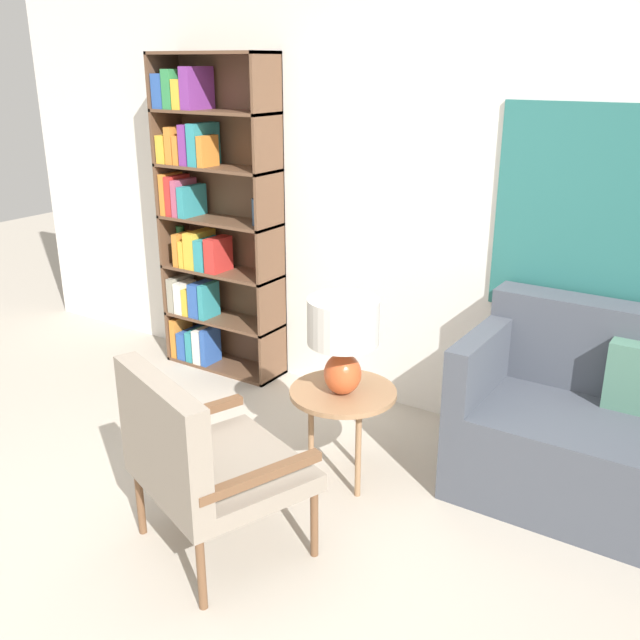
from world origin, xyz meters
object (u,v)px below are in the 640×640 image
object	(u,v)px
armchair	(197,455)
table_lamp	(343,332)
couch	(634,441)
bookshelf	(206,221)
side_table	(343,400)

from	to	relation	value
armchair	table_lamp	world-z (taller)	table_lamp
armchair	couch	xyz separation A→B (m)	(1.50, 1.42, -0.14)
bookshelf	couch	size ratio (longest dim) A/B	1.32
armchair	couch	distance (m)	2.07
side_table	table_lamp	bearing A→B (deg)	-64.95
side_table	table_lamp	size ratio (longest dim) A/B	1.10
side_table	armchair	bearing A→B (deg)	-103.73
armchair	table_lamp	bearing A→B (deg)	74.98
side_table	table_lamp	world-z (taller)	table_lamp
bookshelf	couch	world-z (taller)	bookshelf
bookshelf	armchair	xyz separation A→B (m)	(1.38, -1.66, -0.54)
armchair	side_table	distance (m)	0.88
bookshelf	couch	bearing A→B (deg)	-4.79
couch	table_lamp	bearing A→B (deg)	-154.98
couch	table_lamp	xyz separation A→B (m)	(-1.28, -0.60, 0.48)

